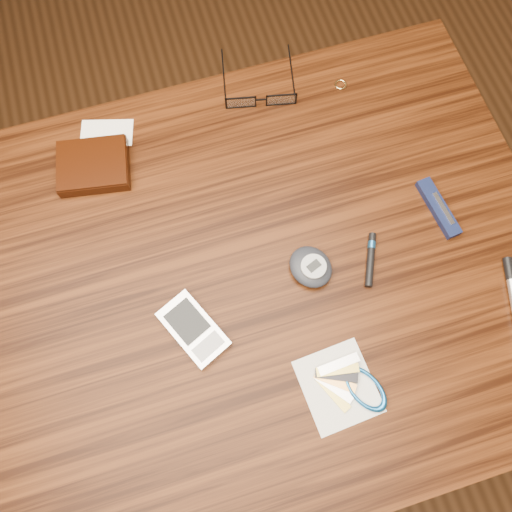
# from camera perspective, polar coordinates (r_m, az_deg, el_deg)

# --- Properties ---
(ground) EXTENTS (3.80, 3.80, 0.00)m
(ground) POSITION_cam_1_polar(r_m,az_deg,el_deg) (1.46, -2.10, -11.05)
(ground) COLOR #472814
(ground) RESTS_ON ground
(desk) EXTENTS (1.00, 0.70, 0.75)m
(desk) POSITION_cam_1_polar(r_m,az_deg,el_deg) (0.82, -3.67, -5.00)
(desk) COLOR #3B1A09
(desk) RESTS_ON ground
(wallet_and_card) EXTENTS (0.14, 0.15, 0.02)m
(wallet_and_card) POSITION_cam_1_polar(r_m,az_deg,el_deg) (0.82, -18.07, 9.86)
(wallet_and_card) COLOR black
(wallet_and_card) RESTS_ON desk
(eyeglasses) EXTENTS (0.14, 0.14, 0.03)m
(eyeglasses) POSITION_cam_1_polar(r_m,az_deg,el_deg) (0.85, 0.54, 17.62)
(eyeglasses) COLOR black
(eyeglasses) RESTS_ON desk
(gold_ring) EXTENTS (0.02, 0.02, 0.00)m
(gold_ring) POSITION_cam_1_polar(r_m,az_deg,el_deg) (0.89, 9.65, 18.75)
(gold_ring) COLOR #F1CB79
(gold_ring) RESTS_ON desk
(pda_phone) EXTENTS (0.09, 0.12, 0.02)m
(pda_phone) POSITION_cam_1_polar(r_m,az_deg,el_deg) (0.70, -7.17, -8.29)
(pda_phone) COLOR silver
(pda_phone) RESTS_ON desk
(pedometer) EXTENTS (0.08, 0.08, 0.03)m
(pedometer) POSITION_cam_1_polar(r_m,az_deg,el_deg) (0.72, 6.29, -1.24)
(pedometer) COLOR #22242D
(pedometer) RESTS_ON desk
(notepad_keys) EXTENTS (0.12, 0.11, 0.01)m
(notepad_keys) POSITION_cam_1_polar(r_m,az_deg,el_deg) (0.70, 10.79, -14.39)
(notepad_keys) COLOR white
(notepad_keys) RESTS_ON desk
(pocket_knife) EXTENTS (0.03, 0.10, 0.01)m
(pocket_knife) POSITION_cam_1_polar(r_m,az_deg,el_deg) (0.80, 20.12, 5.19)
(pocket_knife) COLOR #10153A
(pocket_knife) RESTS_ON desk
(black_blue_pen) EXTENTS (0.04, 0.08, 0.01)m
(black_blue_pen) POSITION_cam_1_polar(r_m,az_deg,el_deg) (0.75, 12.98, -0.20)
(black_blue_pen) COLOR black
(black_blue_pen) RESTS_ON desk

